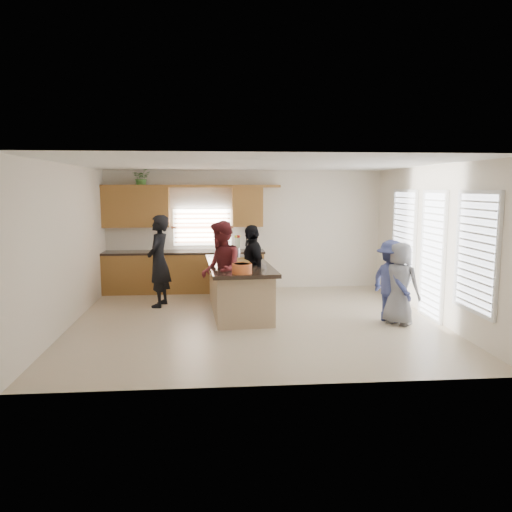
{
  "coord_description": "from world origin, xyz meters",
  "views": [
    {
      "loc": [
        -0.74,
        -8.77,
        2.39
      ],
      "look_at": [
        0.03,
        0.27,
        1.15
      ],
      "focal_mm": 35.0,
      "sensor_mm": 36.0,
      "label": 1
    }
  ],
  "objects": [
    {
      "name": "island",
      "position": [
        -0.27,
        0.7,
        0.45
      ],
      "size": [
        1.31,
        2.76,
        0.95
      ],
      "rotation": [
        0.0,
        0.0,
        0.06
      ],
      "color": "tan",
      "rests_on": "ground"
    },
    {
      "name": "plate_stack",
      "position": [
        -0.36,
        1.49,
        0.97
      ],
      "size": [
        0.2,
        0.2,
        0.04
      ],
      "primitive_type": "cylinder",
      "color": "#A181BC",
      "rests_on": "island"
    },
    {
      "name": "platter_front",
      "position": [
        -0.25,
        0.44,
        0.98
      ],
      "size": [
        0.45,
        0.45,
        0.18
      ],
      "color": "black",
      "rests_on": "island"
    },
    {
      "name": "woman_left_back",
      "position": [
        -1.85,
        1.29,
        0.93
      ],
      "size": [
        0.56,
        0.75,
        1.85
      ],
      "primitive_type": "imported",
      "rotation": [
        0.0,
        0.0,
        -1.76
      ],
      "color": "black",
      "rests_on": "ground"
    },
    {
      "name": "platter_back",
      "position": [
        -0.54,
        1.16,
        0.98
      ],
      "size": [
        0.32,
        0.32,
        0.13
      ],
      "color": "black",
      "rests_on": "island"
    },
    {
      "name": "potted_plant",
      "position": [
        -2.35,
        2.82,
        2.62
      ],
      "size": [
        0.42,
        0.38,
        0.44
      ],
      "primitive_type": "imported",
      "rotation": [
        0.0,
        0.0,
        0.09
      ],
      "color": "#447B31",
      "rests_on": "back_cabinetry"
    },
    {
      "name": "woman_right_back",
      "position": [
        2.41,
        -0.26,
        0.74
      ],
      "size": [
        0.81,
        1.08,
        1.48
      ],
      "primitive_type": "imported",
      "rotation": [
        0.0,
        0.0,
        1.88
      ],
      "color": "navy",
      "rests_on": "ground"
    },
    {
      "name": "flower_vase",
      "position": [
        -0.22,
        1.96,
        1.17
      ],
      "size": [
        0.14,
        0.14,
        0.43
      ],
      "color": "silver",
      "rests_on": "island"
    },
    {
      "name": "woman_right_front",
      "position": [
        2.5,
        -0.44,
        0.73
      ],
      "size": [
        0.82,
        0.84,
        1.46
      ],
      "primitive_type": "imported",
      "rotation": [
        0.0,
        0.0,
        2.3
      ],
      "color": "slate",
      "rests_on": "ground"
    },
    {
      "name": "back_cabinetry",
      "position": [
        -1.47,
        2.73,
        0.91
      ],
      "size": [
        4.08,
        0.66,
        2.46
      ],
      "color": "#99652C",
      "rests_on": "ground"
    },
    {
      "name": "floor",
      "position": [
        0.0,
        0.0,
        0.0
      ],
      "size": [
        6.5,
        6.5,
        0.0
      ],
      "primitive_type": "plane",
      "color": "tan",
      "rests_on": "ground"
    },
    {
      "name": "woman_left_front",
      "position": [
        -0.02,
        0.63,
        0.85
      ],
      "size": [
        0.65,
        1.07,
        1.7
      ],
      "primitive_type": "imported",
      "rotation": [
        0.0,
        0.0,
        -1.32
      ],
      "color": "black",
      "rests_on": "ground"
    },
    {
      "name": "room_shell",
      "position": [
        0.0,
        0.0,
        1.9
      ],
      "size": [
        6.52,
        6.02,
        2.81
      ],
      "color": "silver",
      "rests_on": "ground"
    },
    {
      "name": "clear_cup",
      "position": [
        0.15,
        -0.09,
        1.0
      ],
      "size": [
        0.08,
        0.08,
        0.11
      ],
      "primitive_type": "cylinder",
      "color": "white",
      "rests_on": "island"
    },
    {
      "name": "salad_bowl",
      "position": [
        -0.27,
        -0.43,
        1.04
      ],
      "size": [
        0.34,
        0.34,
        0.17
      ],
      "color": "#DB5F28",
      "rests_on": "island"
    },
    {
      "name": "platter_mid",
      "position": [
        -0.19,
        0.79,
        0.98
      ],
      "size": [
        0.38,
        0.38,
        0.15
      ],
      "color": "black",
      "rests_on": "island"
    },
    {
      "name": "right_wall_glazing",
      "position": [
        3.22,
        -0.13,
        1.34
      ],
      "size": [
        0.06,
        4.0,
        2.25
      ],
      "color": "white",
      "rests_on": "ground"
    },
    {
      "name": "woman_left_mid",
      "position": [
        -0.61,
        0.13,
        0.91
      ],
      "size": [
        0.76,
        0.93,
        1.81
      ],
      "primitive_type": "imported",
      "rotation": [
        0.0,
        0.0,
        -1.49
      ],
      "color": "maroon",
      "rests_on": "ground"
    }
  ]
}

